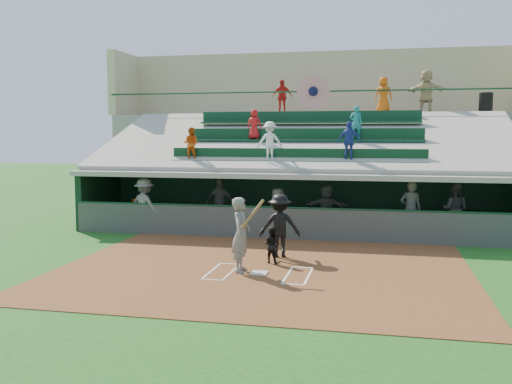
% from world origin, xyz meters
% --- Properties ---
extents(ground, '(100.00, 100.00, 0.00)m').
position_xyz_m(ground, '(0.00, 0.00, 0.00)').
color(ground, '#1A5116').
rests_on(ground, ground).
extents(dirt_slab, '(11.00, 9.00, 0.02)m').
position_xyz_m(dirt_slab, '(0.00, 0.50, 0.01)').
color(dirt_slab, brown).
rests_on(dirt_slab, ground).
extents(home_plate, '(0.43, 0.43, 0.03)m').
position_xyz_m(home_plate, '(0.00, 0.00, 0.04)').
color(home_plate, silver).
rests_on(home_plate, dirt_slab).
extents(batters_box_chalk, '(2.65, 1.85, 0.01)m').
position_xyz_m(batters_box_chalk, '(0.00, 0.00, 0.02)').
color(batters_box_chalk, silver).
rests_on(batters_box_chalk, dirt_slab).
extents(dugout_floor, '(16.00, 3.50, 0.04)m').
position_xyz_m(dugout_floor, '(0.00, 6.75, 0.02)').
color(dugout_floor, gray).
rests_on(dugout_floor, ground).
extents(concourse_slab, '(20.00, 3.00, 4.60)m').
position_xyz_m(concourse_slab, '(0.00, 13.50, 2.30)').
color(concourse_slab, gray).
rests_on(concourse_slab, ground).
extents(grandstand, '(20.40, 10.40, 7.80)m').
position_xyz_m(grandstand, '(-0.01, 10.51, 2.26)').
color(grandstand, '#444945').
rests_on(grandstand, ground).
extents(batter_at_plate, '(0.89, 0.80, 1.99)m').
position_xyz_m(batter_at_plate, '(-0.51, 0.09, 1.02)').
color(batter_at_plate, '#5D5F5A').
rests_on(batter_at_plate, dirt_slab).
extents(catcher, '(0.61, 0.54, 1.03)m').
position_xyz_m(catcher, '(0.10, 1.27, 0.53)').
color(catcher, black).
rests_on(catcher, dirt_slab).
extents(home_umpire, '(1.32, 0.92, 1.87)m').
position_xyz_m(home_umpire, '(0.17, 2.14, 0.96)').
color(home_umpire, black).
rests_on(home_umpire, dirt_slab).
extents(dugout_bench, '(15.69, 1.29, 0.47)m').
position_xyz_m(dugout_bench, '(-0.15, 7.89, 0.28)').
color(dugout_bench, olive).
rests_on(dugout_bench, dugout_floor).
extents(white_table, '(0.90, 0.79, 0.65)m').
position_xyz_m(white_table, '(-6.31, 6.48, 0.37)').
color(white_table, silver).
rests_on(white_table, dugout_floor).
extents(water_cooler, '(0.42, 0.42, 0.42)m').
position_xyz_m(water_cooler, '(-6.30, 6.55, 0.90)').
color(water_cooler, orange).
rests_on(water_cooler, white_table).
extents(dugout_player_a, '(1.47, 1.16, 2.00)m').
position_xyz_m(dugout_player_a, '(-5.42, 5.21, 1.04)').
color(dugout_player_a, '#595C57').
rests_on(dugout_player_a, dugout_floor).
extents(dugout_player_b, '(1.14, 0.52, 1.91)m').
position_xyz_m(dugout_player_b, '(-3.01, 6.90, 0.99)').
color(dugout_player_b, '#5F615C').
rests_on(dugout_player_b, dugout_floor).
extents(dugout_player_c, '(0.96, 0.82, 1.67)m').
position_xyz_m(dugout_player_c, '(-0.54, 5.82, 0.88)').
color(dugout_player_c, '#545753').
rests_on(dugout_player_c, dugout_floor).
extents(dugout_player_d, '(1.65, 0.61, 1.75)m').
position_xyz_m(dugout_player_d, '(1.11, 7.02, 0.92)').
color(dugout_player_d, '#5C5F5A').
rests_on(dugout_player_d, dugout_floor).
extents(dugout_player_e, '(0.73, 0.48, 1.99)m').
position_xyz_m(dugout_player_e, '(4.13, 6.12, 1.03)').
color(dugout_player_e, '#535651').
rests_on(dugout_player_e, dugout_floor).
extents(dugout_player_f, '(1.08, 0.95, 1.87)m').
position_xyz_m(dugout_player_f, '(5.71, 6.96, 0.97)').
color(dugout_player_f, '#525550').
rests_on(dugout_player_f, dugout_floor).
extents(trash_bin, '(0.59, 0.59, 0.89)m').
position_xyz_m(trash_bin, '(7.59, 12.81, 5.04)').
color(trash_bin, black).
rests_on(trash_bin, concourse_slab).
extents(concourse_staff_a, '(1.03, 0.65, 1.63)m').
position_xyz_m(concourse_staff_a, '(-1.53, 12.57, 5.42)').
color(concourse_staff_a, red).
rests_on(concourse_staff_a, concourse_slab).
extents(concourse_staff_b, '(0.81, 0.55, 1.62)m').
position_xyz_m(concourse_staff_b, '(3.14, 12.23, 5.41)').
color(concourse_staff_b, '#CD540C').
rests_on(concourse_staff_b, concourse_slab).
extents(concourse_staff_c, '(1.89, 1.16, 1.94)m').
position_xyz_m(concourse_staff_c, '(5.04, 12.81, 5.57)').
color(concourse_staff_c, tan).
rests_on(concourse_staff_c, concourse_slab).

